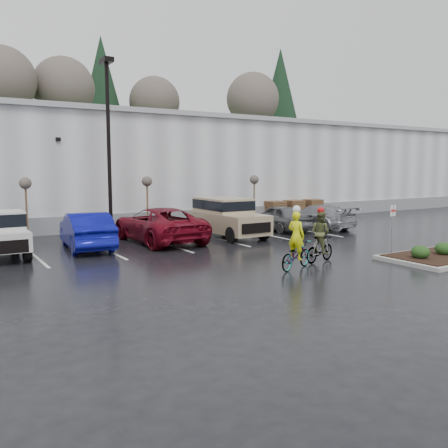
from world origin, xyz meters
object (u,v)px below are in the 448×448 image
pallet_stack_b (293,209)px  pallet_stack_c (312,208)px  sapling_west (25,187)px  suv_tan (229,218)px  car_grey (280,218)px  car_far_silver (317,217)px  car_red (159,225)px  cyclist_hivis (296,249)px  lamppost (108,129)px  car_blue (86,230)px  sapling_east (254,182)px  fire_lane_sign (393,224)px  sapling_mid (147,184)px  pallet_stack_a (275,210)px  cyclist_olive (320,242)px

pallet_stack_b → pallet_stack_c: 1.80m
sapling_west → suv_tan: size_ratio=0.63×
car_grey → car_far_silver: (2.50, -0.47, -0.04)m
car_red → cyclist_hivis: cyclist_hivis is taller
lamppost → car_red: size_ratio=1.49×
pallet_stack_b → car_blue: bearing=-163.1°
lamppost → car_grey: 10.84m
sapling_east → fire_lane_sign: (-2.20, -12.80, -1.32)m
sapling_mid → car_grey: 7.94m
sapling_east → pallet_stack_c: bearing=9.5°
pallet_stack_b → car_red: car_red is taller
lamppost → car_far_silver: size_ratio=1.84×
pallet_stack_a → lamppost: bearing=-170.9°
pallet_stack_b → cyclist_hivis: 17.32m
car_blue → fire_lane_sign: bearing=143.9°
car_blue → car_red: (3.61, 0.10, 0.03)m
pallet_stack_a → fire_lane_sign: size_ratio=0.61×
lamppost → suv_tan: lamppost is taller
car_red → cyclist_hivis: (1.66, -8.46, -0.14)m
sapling_mid → cyclist_hivis: size_ratio=1.38×
sapling_west → car_far_silver: sapling_west is taller
lamppost → pallet_stack_c: size_ratio=6.83×
car_red → car_far_silver: size_ratio=1.24×
sapling_east → cyclist_hivis: (-6.86, -12.33, -2.01)m
pallet_stack_c → fire_lane_sign: bearing=-120.7°
sapling_mid → pallet_stack_a: sapling_mid is taller
pallet_stack_a → suv_tan: suv_tan is taller
pallet_stack_a → fire_lane_sign: fire_lane_sign is taller
sapling_west → car_far_silver: size_ratio=0.64×
lamppost → car_far_silver: 13.16m
lamppost → cyclist_olive: size_ratio=4.26×
pallet_stack_b → cyclist_olive: cyclist_olive is taller
lamppost → pallet_stack_a: size_ratio=6.83×
suv_tan → cyclist_olive: 7.64m
cyclist_olive → car_grey: bearing=-42.1°
car_grey → pallet_stack_b: bearing=-133.6°
fire_lane_sign → cyclist_olive: bearing=163.2°
pallet_stack_a → cyclist_olive: bearing=-121.1°
sapling_west → car_blue: (1.87, -3.97, -1.89)m
pallet_stack_a → car_grey: size_ratio=0.30×
car_blue → cyclist_olive: bearing=136.5°
pallet_stack_c → suv_tan: size_ratio=0.26×
sapling_mid → car_grey: bearing=-28.0°
lamppost → fire_lane_sign: 14.78m
car_red → sapling_west: bearing=-36.3°
pallet_stack_c → suv_tan: (-10.66, -5.27, 0.35)m
pallet_stack_c → lamppost: bearing=-172.9°
lamppost → car_grey: size_ratio=2.05×
fire_lane_sign → cyclist_hivis: (-4.66, 0.47, -0.69)m
cyclist_hivis → cyclist_olive: (1.60, 0.45, 0.08)m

